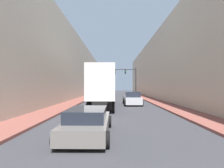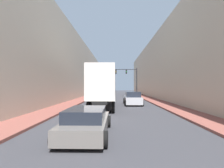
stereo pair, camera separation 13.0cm
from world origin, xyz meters
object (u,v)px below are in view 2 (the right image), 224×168
Objects in this scene: semi_truck at (105,86)px; suv_car at (133,99)px; traffic_signal_gantry at (129,77)px; sedan_car at (87,122)px.

semi_truck is 3.10× the size of suv_car.
suv_car is at bearing -92.88° from traffic_signal_gantry.
sedan_car is 0.66× the size of traffic_signal_gantry.
traffic_signal_gantry reaches higher than semi_truck.
suv_car is 16.92m from traffic_signal_gantry.
traffic_signal_gantry is at bearing 81.88° from sedan_car.
traffic_signal_gantry is at bearing 76.31° from semi_truck.
sedan_car is 30.72m from traffic_signal_gantry.
sedan_car is at bearing -98.12° from traffic_signal_gantry.
semi_truck reaches higher than suv_car.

